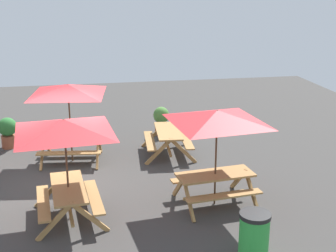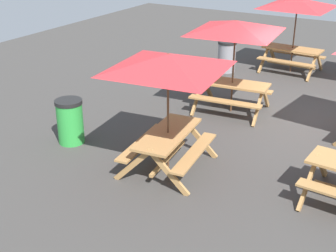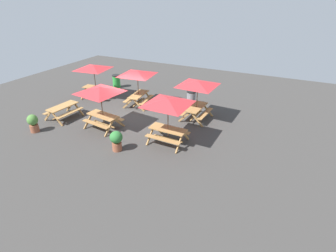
{
  "view_description": "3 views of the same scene",
  "coord_description": "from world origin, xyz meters",
  "px_view_note": "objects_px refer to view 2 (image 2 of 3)",
  "views": [
    {
      "loc": [
        -0.75,
        11.45,
        5.05
      ],
      "look_at": [
        -3.2,
        -1.72,
        0.9
      ],
      "focal_mm": 50.0,
      "sensor_mm": 36.0,
      "label": 1
    },
    {
      "loc": [
        -10.64,
        -2.32,
        4.5
      ],
      "look_at": [
        -3.68,
        1.75,
        0.9
      ],
      "focal_mm": 50.0,
      "sensor_mm": 36.0,
      "label": 2
    },
    {
      "loc": [
        8.35,
        -11.5,
        6.59
      ],
      "look_at": [
        3.47,
        -1.56,
        0.9
      ],
      "focal_mm": 28.0,
      "sensor_mm": 36.0,
      "label": 3
    }
  ],
  "objects_px": {
    "picnic_table_2": "(168,71)",
    "picnic_table_3": "(235,33)",
    "trash_bin_gray": "(227,56)",
    "trash_bin_green": "(70,121)",
    "picnic_table_5": "(297,8)"
  },
  "relations": [
    {
      "from": "picnic_table_2",
      "to": "trash_bin_gray",
      "type": "height_order",
      "value": "picnic_table_2"
    },
    {
      "from": "picnic_table_5",
      "to": "trash_bin_gray",
      "type": "xyz_separation_m",
      "value": [
        -1.03,
        1.78,
        -1.49
      ]
    },
    {
      "from": "picnic_table_2",
      "to": "picnic_table_5",
      "type": "distance_m",
      "value": 7.43
    },
    {
      "from": "picnic_table_3",
      "to": "trash_bin_gray",
      "type": "distance_m",
      "value": 3.7
    },
    {
      "from": "picnic_table_2",
      "to": "picnic_table_3",
      "type": "distance_m",
      "value": 3.36
    },
    {
      "from": "picnic_table_2",
      "to": "picnic_table_5",
      "type": "xyz_separation_m",
      "value": [
        7.43,
        -0.19,
        0.0
      ]
    },
    {
      "from": "trash_bin_gray",
      "to": "trash_bin_green",
      "type": "bearing_deg",
      "value": 172.83
    },
    {
      "from": "picnic_table_5",
      "to": "trash_bin_gray",
      "type": "relative_size",
      "value": 2.88
    },
    {
      "from": "picnic_table_3",
      "to": "trash_bin_green",
      "type": "xyz_separation_m",
      "value": [
        -3.42,
        2.29,
        -1.49
      ]
    },
    {
      "from": "trash_bin_gray",
      "to": "picnic_table_2",
      "type": "bearing_deg",
      "value": -166.02
    },
    {
      "from": "picnic_table_2",
      "to": "trash_bin_green",
      "type": "bearing_deg",
      "value": 84.94
    },
    {
      "from": "picnic_table_5",
      "to": "trash_bin_green",
      "type": "relative_size",
      "value": 2.88
    },
    {
      "from": "picnic_table_2",
      "to": "trash_bin_gray",
      "type": "relative_size",
      "value": 2.87
    },
    {
      "from": "picnic_table_3",
      "to": "trash_bin_green",
      "type": "bearing_deg",
      "value": 50.66
    },
    {
      "from": "trash_bin_gray",
      "to": "trash_bin_green",
      "type": "xyz_separation_m",
      "value": [
        -6.46,
        0.81,
        0.0
      ]
    }
  ]
}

